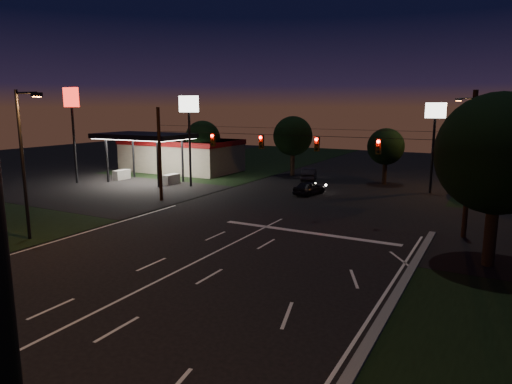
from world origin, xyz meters
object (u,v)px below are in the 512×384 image
Objects in this scene: car_oncoming_b at (309,174)px; utility_pole_right at (463,238)px; car_oncoming_a at (309,188)px; tree_right_near at (499,155)px.

utility_pole_right is at bearing 118.63° from car_oncoming_b.
utility_pole_right is at bearing 158.85° from car_oncoming_a.
utility_pole_right is 16.31m from car_oncoming_a.
tree_right_near reaches higher than car_oncoming_a.
car_oncoming_b is at bearing 135.65° from utility_pole_right.
car_oncoming_a is at bearing 147.68° from utility_pole_right.
utility_pole_right is at bearing 107.53° from tree_right_near.
car_oncoming_a is at bearing 94.85° from car_oncoming_b.
utility_pole_right is 2.15× the size of car_oncoming_b.
car_oncoming_b is at bearing -56.95° from car_oncoming_a.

